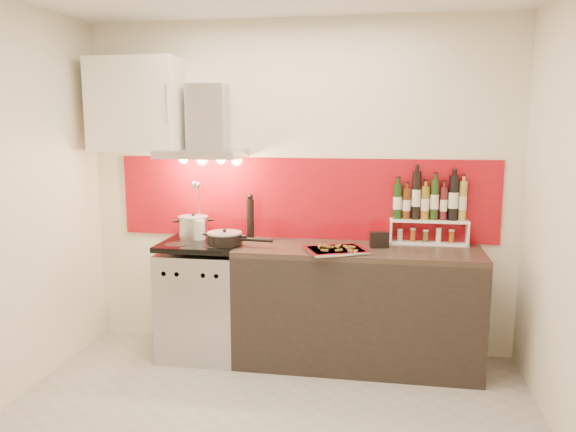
% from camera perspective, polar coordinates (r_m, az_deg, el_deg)
% --- Properties ---
extents(back_wall, '(3.40, 0.02, 2.60)m').
position_cam_1_polar(back_wall, '(4.45, 0.98, 2.84)').
color(back_wall, silver).
rests_on(back_wall, ground).
extents(backsplash, '(3.00, 0.02, 0.64)m').
position_cam_1_polar(backsplash, '(4.44, 1.59, 1.79)').
color(backsplash, maroon).
rests_on(backsplash, back_wall).
extents(range_stove, '(0.60, 0.60, 0.91)m').
position_cam_1_polar(range_stove, '(4.50, -8.59, -8.38)').
color(range_stove, '#B7B7BA').
rests_on(range_stove, ground).
extents(counter, '(1.80, 0.60, 0.90)m').
position_cam_1_polar(counter, '(4.29, 7.02, -9.11)').
color(counter, black).
rests_on(counter, ground).
extents(range_hood, '(0.62, 0.50, 0.61)m').
position_cam_1_polar(range_hood, '(4.42, -8.43, 8.46)').
color(range_hood, '#B7B7BA').
rests_on(range_hood, back_wall).
extents(upper_cabinet, '(0.70, 0.35, 0.72)m').
position_cam_1_polar(upper_cabinet, '(4.61, -15.17, 10.85)').
color(upper_cabinet, silver).
rests_on(upper_cabinet, back_wall).
extents(stock_pot, '(0.24, 0.24, 0.20)m').
position_cam_1_polar(stock_pot, '(4.52, -9.58, -1.07)').
color(stock_pot, '#B7B7BA').
rests_on(stock_pot, range_stove).
extents(saute_pan, '(0.51, 0.26, 0.12)m').
position_cam_1_polar(saute_pan, '(4.23, -6.37, -2.27)').
color(saute_pan, black).
rests_on(saute_pan, range_stove).
extents(utensil_jar, '(0.10, 0.15, 0.48)m').
position_cam_1_polar(utensil_jar, '(4.42, -9.10, -0.71)').
color(utensil_jar, silver).
rests_on(utensil_jar, range_stove).
extents(pepper_mill, '(0.06, 0.06, 0.37)m').
position_cam_1_polar(pepper_mill, '(4.40, -3.85, -0.18)').
color(pepper_mill, black).
rests_on(pepper_mill, counter).
extents(step_shelf, '(0.58, 0.16, 0.55)m').
position_cam_1_polar(step_shelf, '(4.37, 14.18, 0.54)').
color(step_shelf, white).
rests_on(step_shelf, counter).
extents(caddy_box, '(0.15, 0.09, 0.12)m').
position_cam_1_polar(caddy_box, '(4.20, 9.25, -2.39)').
color(caddy_box, black).
rests_on(caddy_box, counter).
extents(baking_tray, '(0.52, 0.47, 0.03)m').
position_cam_1_polar(baking_tray, '(4.03, 4.89, -3.45)').
color(baking_tray, silver).
rests_on(baking_tray, counter).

